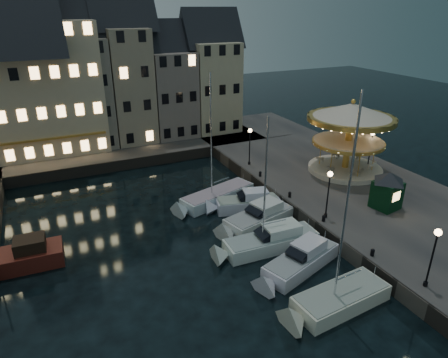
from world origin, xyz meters
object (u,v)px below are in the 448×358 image
streetlamp_c (250,141)px  motorboat_a (334,302)px  ticket_kiosk (388,184)px  motorboat_d (256,219)px  motorboat_c (267,242)px  motorboat_f (213,198)px  bollard_d (260,174)px  streetlamp_b (329,188)px  streetlamp_d (371,144)px  bollard_c (290,194)px  motorboat_b (298,263)px  carousel (351,125)px  streetlamp_a (434,250)px  motorboat_e (243,204)px  bollard_b (324,218)px  red_fishing_boat (13,260)px  bollard_a (373,252)px

streetlamp_c → motorboat_a: bearing=-104.5°
ticket_kiosk → motorboat_d: bearing=159.6°
motorboat_c → motorboat_f: size_ratio=0.98×
bollard_d → streetlamp_b: bearing=-86.6°
streetlamp_d → bollard_c: (-11.90, -2.50, -2.41)m
motorboat_b → carousel: bearing=38.9°
streetlamp_c → motorboat_d: size_ratio=0.55×
streetlamp_a → ticket_kiosk: 10.87m
motorboat_e → streetlamp_c: bearing=58.0°
bollard_b → red_fishing_boat: red_fishing_boat is taller
motorboat_a → motorboat_b: 4.31m
red_fishing_boat → streetlamp_d: bearing=2.7°
motorboat_a → red_fishing_boat: motorboat_a is taller
streetlamp_d → bollard_d: (-11.90, 3.00, -2.41)m
red_fishing_boat → motorboat_d: bearing=-6.5°
motorboat_d → carousel: 15.15m
motorboat_b → bollard_a: bearing=-25.5°
bollard_c → motorboat_b: bearing=-120.0°
streetlamp_b → motorboat_e: 8.44m
motorboat_b → red_fishing_boat: (-18.68, 9.07, 0.05)m
bollard_a → ticket_kiosk: (6.43, 5.17, 1.98)m
ticket_kiosk → motorboat_f: bearing=141.9°
motorboat_d → bollard_c: bearing=17.3°
motorboat_a → motorboat_c: bearing=93.2°
streetlamp_a → motorboat_e: streetlamp_a is taller
bollard_b → red_fishing_boat: (-23.43, 5.83, -0.91)m
bollard_c → streetlamp_b: bearing=-82.4°
streetlamp_d → streetlamp_c: bearing=150.1°
motorboat_a → motorboat_e: 14.36m
bollard_b → motorboat_d: 5.73m
streetlamp_b → bollard_b: streetlamp_b is taller
streetlamp_c → bollard_d: 4.29m
motorboat_e → red_fishing_boat: red_fishing_boat is taller
streetlamp_d → carousel: bearing=172.3°
motorboat_b → motorboat_a: bearing=-93.0°
bollard_d → motorboat_c: motorboat_c is taller
bollard_b → motorboat_d: size_ratio=0.07×
bollard_c → carousel: carousel is taller
streetlamp_c → motorboat_a: motorboat_a is taller
bollard_a → bollard_d: (0.00, 16.00, 0.00)m
ticket_kiosk → bollard_b: bearing=177.0°
streetlamp_b → streetlamp_d: (11.30, 7.00, 0.00)m
streetlamp_d → motorboat_a: motorboat_a is taller
bollard_a → motorboat_c: 7.82m
motorboat_d → motorboat_a: bearing=-93.4°
motorboat_b → red_fishing_boat: red_fishing_boat is taller
motorboat_e → streetlamp_d: bearing=2.6°
motorboat_b → ticket_kiosk: size_ratio=1.97×
streetlamp_d → carousel: 3.79m
bollard_d → motorboat_f: bearing=-168.7°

